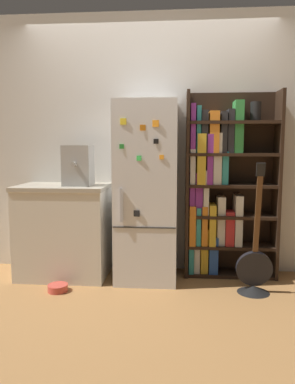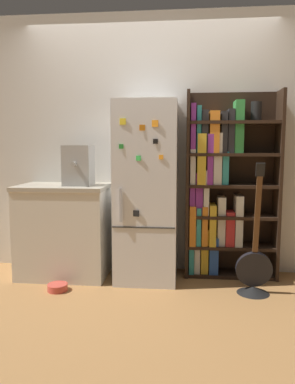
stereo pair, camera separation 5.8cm
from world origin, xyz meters
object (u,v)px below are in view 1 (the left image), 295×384
(refrigerator, at_px, (147,192))
(guitar, at_px, (254,274))
(bookshelf, at_px, (220,188))
(espresso_machine, at_px, (78,165))
(pet_bowl, at_px, (58,287))

(refrigerator, height_order, guitar, refrigerator)
(bookshelf, relative_size, espresso_machine, 4.70)
(espresso_machine, xyz_separation_m, pet_bowl, (-0.10, -0.41, -1.06))
(refrigerator, xyz_separation_m, bookshelf, (0.71, 0.17, 0.03))
(refrigerator, relative_size, espresso_machine, 4.41)
(espresso_machine, height_order, guitar, espresso_machine)
(pet_bowl, bearing_deg, refrigerator, 29.10)
(guitar, height_order, pet_bowl, guitar)
(bookshelf, distance_m, guitar, 0.89)
(refrigerator, height_order, pet_bowl, refrigerator)
(refrigerator, xyz_separation_m, pet_bowl, (-0.76, -0.42, -0.81))
(guitar, bearing_deg, refrigerator, 162.34)
(bookshelf, bearing_deg, pet_bowl, -158.05)
(bookshelf, xyz_separation_m, espresso_machine, (-1.37, -0.18, 0.22))
(bookshelf, xyz_separation_m, guitar, (0.26, -0.48, -0.71))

